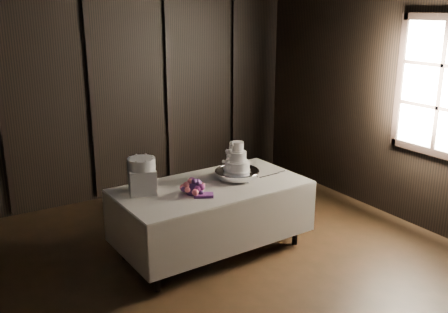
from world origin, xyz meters
TOP-DOWN VIEW (x-y plane):
  - room at (0.00, 0.00)m, footprint 6.08×7.08m
  - window at (2.97, 0.50)m, footprint 0.06×1.16m
  - display_table at (0.55, 1.34)m, footprint 2.03×1.12m
  - cake_stand at (0.90, 1.39)m, footprint 0.52×0.52m
  - wedding_cake at (0.87, 1.37)m, footprint 0.30×0.27m
  - bouquet at (0.27, 1.23)m, footprint 0.46×0.50m
  - box_pedestal at (-0.14, 1.52)m, footprint 0.32×0.32m
  - small_cake at (-0.14, 1.52)m, footprint 0.34×0.34m
  - cake_knife at (1.24, 1.27)m, footprint 0.37×0.05m

SIDE VIEW (x-z plane):
  - display_table at x=0.55m, z-range 0.04..0.80m
  - cake_knife at x=1.24m, z-range 0.76..0.77m
  - cake_stand at x=0.90m, z-range 0.76..0.85m
  - bouquet at x=0.27m, z-range 0.73..0.92m
  - box_pedestal at x=-0.14m, z-range 0.76..1.01m
  - wedding_cake at x=0.87m, z-range 0.82..1.14m
  - small_cake at x=-0.14m, z-range 1.01..1.12m
  - room at x=0.00m, z-range -0.04..3.04m
  - window at x=2.97m, z-range 0.92..2.48m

